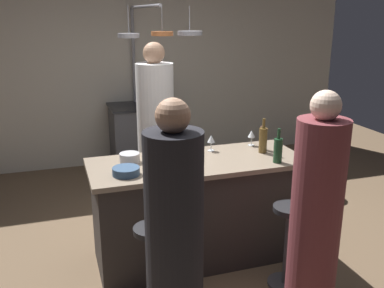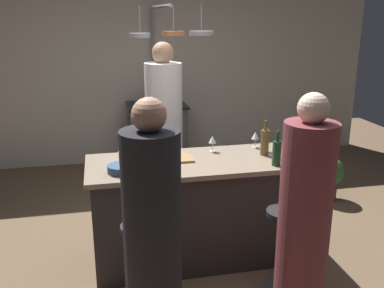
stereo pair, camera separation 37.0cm
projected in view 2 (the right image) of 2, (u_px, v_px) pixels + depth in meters
name	position (u px, v px, depth m)	size (l,w,h in m)	color
ground_plane	(196.00, 256.00, 3.85)	(9.00, 9.00, 0.00)	brown
back_wall	(152.00, 70.00, 6.14)	(6.40, 0.16, 2.60)	beige
kitchen_island	(196.00, 210.00, 3.72)	(1.80, 0.72, 0.90)	#332D2B
stove_range	(157.00, 135.00, 6.01)	(0.80, 0.64, 0.89)	#47474C
chef	(164.00, 136.00, 4.55)	(0.38, 0.38, 1.81)	white
bar_stool_right	(282.00, 247.00, 3.27)	(0.28, 0.28, 0.68)	#4C4C51
guest_right	(304.00, 224.00, 2.83)	(0.34, 0.34, 1.62)	brown
bar_stool_left	(141.00, 264.00, 3.05)	(0.28, 0.28, 0.68)	#4C4C51
guest_left	(153.00, 242.00, 2.58)	(0.35, 0.35, 1.64)	black
overhead_pot_rack	(166.00, 49.00, 5.07)	(0.89, 1.57, 2.17)	gray
potted_plant	(327.00, 175.00, 4.97)	(0.36, 0.36, 0.52)	brown
cutting_board	(174.00, 159.00, 3.61)	(0.32, 0.22, 0.02)	#997047
pepper_mill	(265.00, 140.00, 3.80)	(0.05, 0.05, 0.21)	#382319
wine_bottle_white	(165.00, 157.00, 3.28)	(0.07, 0.07, 0.32)	gray
wine_bottle_green	(277.00, 152.00, 3.45)	(0.07, 0.07, 0.29)	#193D23
wine_bottle_amber	(265.00, 142.00, 3.71)	(0.07, 0.07, 0.30)	brown
wine_glass_near_left_guest	(255.00, 136.00, 3.92)	(0.07, 0.07, 0.15)	silver
wine_glass_near_right_guest	(213.00, 140.00, 3.80)	(0.07, 0.07, 0.15)	silver
mixing_bowl_steel	(129.00, 156.00, 3.59)	(0.17, 0.17, 0.08)	#B7B7BC
mixing_bowl_blue	(121.00, 169.00, 3.32)	(0.21, 0.21, 0.06)	#334C6B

